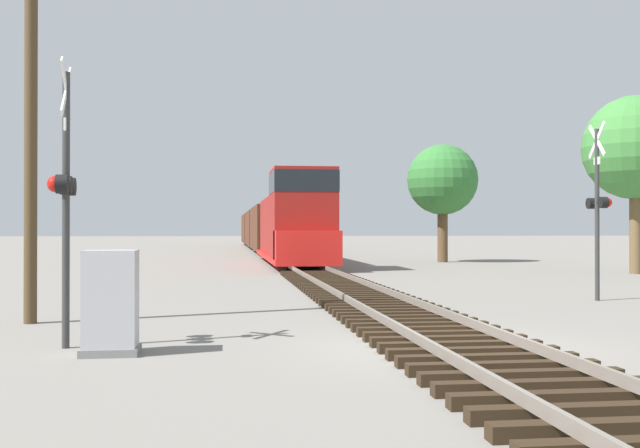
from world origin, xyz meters
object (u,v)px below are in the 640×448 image
at_px(tree_far_right, 635,148).
at_px(relay_cabinet, 111,303).
at_px(freight_train, 267,229).
at_px(tree_mid_background, 443,180).
at_px(crossing_signal_near, 64,189).
at_px(crossing_signal_far, 598,204).
at_px(utility_pole, 31,86).

bearing_deg(tree_far_right, relay_cabinet, -136.36).
height_order(freight_train, relay_cabinet, freight_train).
bearing_deg(relay_cabinet, tree_mid_background, 64.81).
bearing_deg(crossing_signal_near, freight_train, 170.91).
relative_size(crossing_signal_near, crossing_signal_far, 0.97).
relative_size(relay_cabinet, tree_mid_background, 0.23).
relative_size(freight_train, crossing_signal_far, 13.90).
bearing_deg(utility_pole, freight_train, 81.07).
bearing_deg(tree_far_right, utility_pole, -146.36).
distance_m(relay_cabinet, tree_mid_background, 33.73).
xyz_separation_m(utility_pole, tree_mid_background, (16.43, 26.26, -0.07)).
distance_m(utility_pole, tree_mid_background, 30.97).
distance_m(crossing_signal_far, tree_mid_background, 23.41).
distance_m(crossing_signal_far, tree_far_right, 13.66).
xyz_separation_m(crossing_signal_far, relay_cabinet, (-11.59, -7.16, -1.78)).
bearing_deg(tree_mid_background, freight_train, 112.53).
bearing_deg(tree_mid_background, crossing_signal_near, -117.03).
bearing_deg(tree_far_right, crossing_signal_far, -124.20).
bearing_deg(relay_cabinet, crossing_signal_far, 31.71).
bearing_deg(freight_train, utility_pole, -98.93).
relative_size(freight_train, crossing_signal_near, 14.38).
height_order(crossing_signal_far, relay_cabinet, crossing_signal_far).
xyz_separation_m(crossing_signal_far, tree_mid_background, (2.67, 23.16, 2.16)).
height_order(freight_train, tree_mid_background, tree_mid_background).
height_order(freight_train, crossing_signal_near, freight_train).
height_order(crossing_signal_near, crossing_signal_far, crossing_signal_far).
relative_size(crossing_signal_near, relay_cabinet, 2.89).
bearing_deg(freight_train, tree_mid_background, -67.47).
height_order(crossing_signal_near, tree_far_right, tree_far_right).
bearing_deg(crossing_signal_far, tree_far_right, -32.29).
xyz_separation_m(freight_train, crossing_signal_near, (-6.17, -51.08, 0.58)).
bearing_deg(crossing_signal_near, utility_pole, -160.35).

